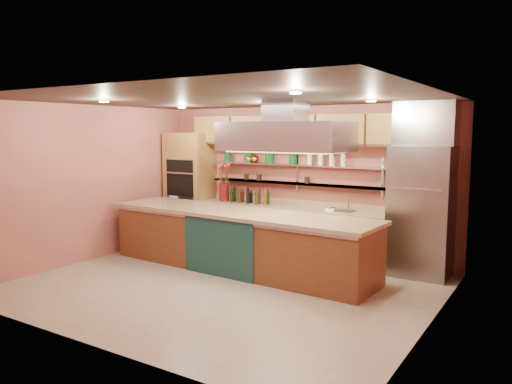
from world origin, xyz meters
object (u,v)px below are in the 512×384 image
Objects in this scene: flower_vase at (224,192)px; kitchen_scale at (331,208)px; refrigerator at (421,211)px; copper_kettle at (255,159)px; island at (238,240)px; green_canister at (269,159)px.

kitchen_scale is at bearing 0.00° from flower_vase.
kitchen_scale is (-1.56, 0.01, -0.07)m from refrigerator.
island is at bearing -67.76° from copper_kettle.
copper_kettle is at bearing 20.55° from flower_vase.
refrigerator reaches higher than green_canister.
island is 13.52× the size of flower_vase.
island is 26.93× the size of green_canister.
refrigerator is 0.44× the size of island.
flower_vase reaches higher than kitchen_scale.
kitchen_scale is at bearing -8.84° from green_canister.
green_canister is (0.91, 0.22, 0.70)m from flower_vase.
flower_vase is at bearing 136.24° from island.
kitchen_scale is 1.65m from green_canister.
copper_kettle is (0.59, 0.22, 0.68)m from flower_vase.
refrigerator is 3.08m from green_canister.
refrigerator is at bearing 28.28° from island.
flower_vase is 1.99× the size of green_canister.
island is (-2.69, -1.27, -0.55)m from refrigerator.
green_canister is at bearing 103.83° from island.
refrigerator is 11.78× the size of green_canister.
green_canister reaches higher than kitchen_scale.
green_canister is at bearing 0.00° from copper_kettle.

